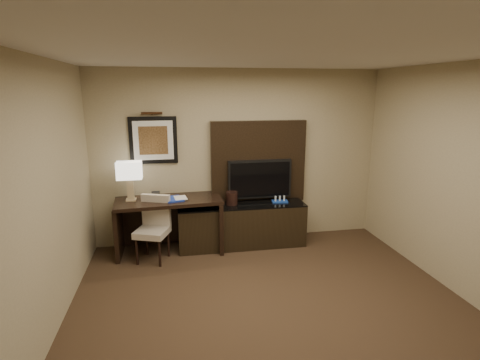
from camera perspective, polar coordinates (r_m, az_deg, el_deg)
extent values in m
cube|color=#322216|center=(4.13, 6.53, -21.79)|extent=(4.50, 5.00, 0.01)
cube|color=silver|center=(3.39, 7.82, 18.87)|extent=(4.50, 5.00, 0.01)
cube|color=tan|center=(5.89, -0.15, 3.51)|extent=(4.50, 0.01, 2.70)
cube|color=tan|center=(3.58, -29.84, -5.00)|extent=(0.01, 5.00, 2.70)
cube|color=black|center=(5.71, -10.63, -6.84)|extent=(1.57, 0.76, 0.82)
cube|color=black|center=(5.87, 0.24, -6.80)|extent=(1.95, 0.55, 0.67)
cube|color=black|center=(5.91, 2.82, 2.74)|extent=(1.50, 0.12, 1.30)
cube|color=black|center=(5.87, 3.01, 0.16)|extent=(1.00, 0.08, 0.60)
cube|color=black|center=(5.74, -13.06, 5.92)|extent=(0.70, 0.04, 0.70)
cylinder|color=#3E2414|center=(5.67, -13.29, 9.88)|extent=(0.04, 0.04, 0.30)
cube|color=navy|center=(5.55, -10.08, -2.85)|extent=(0.31, 0.37, 0.02)
imported|color=tan|center=(5.52, -10.03, -1.75)|extent=(0.18, 0.04, 0.24)
cylinder|color=black|center=(5.72, -1.27, -2.78)|extent=(0.22, 0.22, 0.20)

